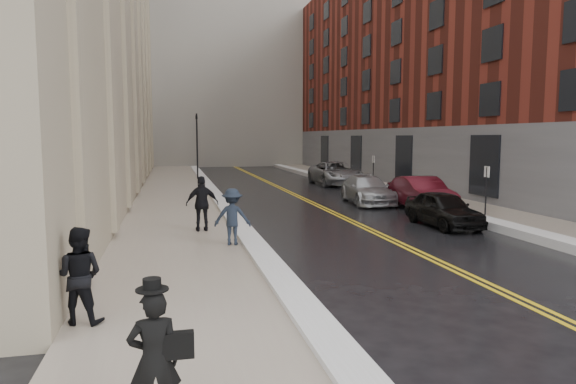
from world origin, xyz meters
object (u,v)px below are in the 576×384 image
car_maroon (421,193)px  pedestrian_c (202,204)px  pedestrian_a (79,275)px  car_black (443,209)px  car_silver_near (367,190)px  car_silver_far (335,173)px  pedestrian_b (232,217)px  pedestrian_main (154,360)px

car_maroon → pedestrian_c: bearing=-155.7°
pedestrian_a → car_black: bearing=-129.4°
car_black → car_maroon: size_ratio=0.84×
car_silver_near → pedestrian_c: pedestrian_c is taller
car_silver_far → car_silver_near: bearing=-98.8°
car_silver_near → pedestrian_b: bearing=-126.0°
car_maroon → car_silver_near: car_maroon is taller
car_maroon → car_silver_far: (0.00, 12.94, 0.05)m
pedestrian_main → pedestrian_a: pedestrian_a is taller
car_silver_near → pedestrian_a: (-11.40, -15.29, 0.30)m
car_silver_near → pedestrian_c: size_ratio=2.54×
pedestrian_a → car_maroon: bearing=-120.7°
car_black → pedestrian_c: (-9.07, 0.27, 0.43)m
car_black → pedestrian_c: bearing=177.5°
car_silver_far → pedestrian_main: pedestrian_main is taller
car_silver_far → pedestrian_a: size_ratio=3.46×
pedestrian_a → pedestrian_c: pedestrian_c is taller
car_black → pedestrian_main: (-10.32, -11.93, 0.28)m
pedestrian_main → pedestrian_b: (2.00, 9.69, 0.06)m
pedestrian_c → pedestrian_a: bearing=71.5°
car_silver_near → pedestrian_b: pedestrian_b is taller
pedestrian_b → pedestrian_c: pedestrian_c is taller
car_silver_far → car_black: bearing=-94.2°
pedestrian_main → pedestrian_c: bearing=-99.7°
pedestrian_a → pedestrian_b: size_ratio=1.00×
car_black → car_maroon: bearing=72.4°
pedestrian_b → car_black: bearing=-151.8°
pedestrian_b → car_silver_far: bearing=-103.2°
car_silver_far → pedestrian_a: (-13.00, -25.44, 0.18)m
car_silver_near → pedestrian_c: (-8.77, -6.78, 0.40)m
pedestrian_a → pedestrian_b: (3.38, 5.99, -0.00)m
car_black → pedestrian_b: bearing=-165.6°
car_maroon → pedestrian_a: bearing=-132.9°
car_black → car_silver_near: car_silver_near is taller
pedestrian_main → pedestrian_c: pedestrian_c is taller
car_maroon → pedestrian_a: (-13.00, -12.50, 0.23)m
car_silver_near → pedestrian_c: 11.09m
car_black → car_silver_near: 7.06m
car_silver_near → pedestrian_main: pedestrian_main is taller
car_maroon → car_silver_far: size_ratio=0.80×
pedestrian_c → car_silver_near: bearing=-143.6°
pedestrian_a → pedestrian_c: 8.91m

